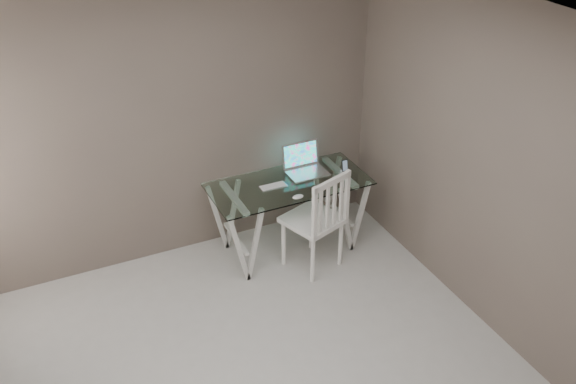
# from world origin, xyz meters

# --- Properties ---
(room) EXTENTS (4.50, 4.52, 2.71)m
(room) POSITION_xyz_m (-0.06, 0.02, 1.72)
(room) COLOR #B6B3AE
(room) RESTS_ON ground
(desk) EXTENTS (1.50, 0.70, 0.75)m
(desk) POSITION_xyz_m (0.95, 1.78, 0.38)
(desk) COLOR silver
(desk) RESTS_ON ground
(chair) EXTENTS (0.60, 0.60, 1.03)m
(chair) POSITION_xyz_m (1.07, 1.38, 0.57)
(chair) COLOR white
(chair) RESTS_ON ground
(laptop) EXTENTS (0.38, 0.31, 0.27)m
(laptop) POSITION_xyz_m (1.19, 1.93, 0.81)
(laptop) COLOR silver
(laptop) RESTS_ON desk
(keyboard) EXTENTS (0.26, 0.11, 0.01)m
(keyboard) POSITION_xyz_m (0.79, 1.79, 0.75)
(keyboard) COLOR silver
(keyboard) RESTS_ON desk
(mouse) EXTENTS (0.11, 0.06, 0.03)m
(mouse) POSITION_xyz_m (0.91, 1.50, 0.76)
(mouse) COLOR silver
(mouse) RESTS_ON desk
(phone_dock) EXTENTS (0.07, 0.07, 0.13)m
(phone_dock) POSITION_xyz_m (1.53, 1.74, 0.78)
(phone_dock) COLOR white
(phone_dock) RESTS_ON desk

